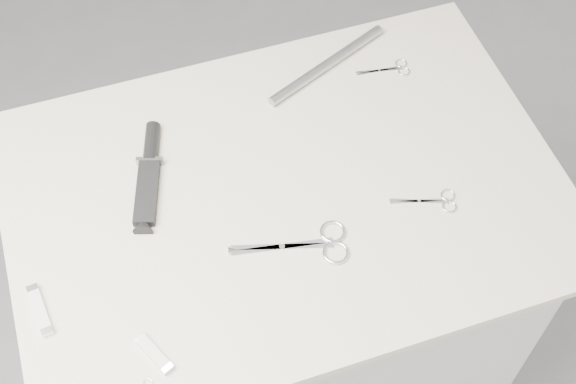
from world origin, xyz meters
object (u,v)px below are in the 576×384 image
object	(u,v)px
large_shears	(316,244)
pocket_knife_b	(154,354)
pocket_knife_a	(40,310)
embroidery_scissors_a	(436,201)
metal_rail	(327,64)
plinth	(286,306)
sheathed_knife	(149,169)
embroidery_scissors_b	(392,69)

from	to	relation	value
large_shears	pocket_knife_b	bearing A→B (deg)	-147.29
pocket_knife_a	embroidery_scissors_a	bearing A→B (deg)	-97.88
embroidery_scissors_a	metal_rail	world-z (taller)	metal_rail
plinth	metal_rail	xyz separation A→B (m)	(0.17, 0.26, 0.48)
plinth	embroidery_scissors_a	xyz separation A→B (m)	(0.25, -0.11, 0.47)
metal_rail	pocket_knife_b	bearing A→B (deg)	-133.77
embroidery_scissors_a	pocket_knife_b	size ratio (longest dim) A/B	1.49
pocket_knife_a	pocket_knife_b	xyz separation A→B (m)	(0.16, -0.13, -0.00)
embroidery_scissors_a	sheathed_knife	bearing A→B (deg)	172.48
plinth	sheathed_knife	xyz separation A→B (m)	(-0.22, 0.12, 0.48)
embroidery_scissors_b	pocket_knife_b	xyz separation A→B (m)	(-0.59, -0.45, 0.00)
sheathed_knife	metal_rail	xyz separation A→B (m)	(0.40, 0.14, 0.00)
plinth	large_shears	size ratio (longest dim) A/B	4.38
plinth	pocket_knife_b	xyz separation A→B (m)	(-0.30, -0.24, 0.48)
pocket_knife_a	plinth	bearing A→B (deg)	-84.60
large_shears	plinth	bearing A→B (deg)	109.09
pocket_knife_b	sheathed_knife	bearing A→B (deg)	-36.64
large_shears	pocket_knife_a	distance (m)	0.47
plinth	embroidery_scissors_b	xyz separation A→B (m)	(0.30, 0.21, 0.47)
large_shears	pocket_knife_b	size ratio (longest dim) A/B	2.58
large_shears	metal_rail	bearing A→B (deg)	80.46
sheathed_knife	pocket_knife_a	bearing A→B (deg)	150.75
metal_rail	sheathed_knife	bearing A→B (deg)	-160.58
embroidery_scissors_a	pocket_knife_a	size ratio (longest dim) A/B	1.21
embroidery_scissors_b	pocket_knife_b	bearing A→B (deg)	-134.75
pocket_knife_a	pocket_knife_b	size ratio (longest dim) A/B	1.24
sheathed_knife	embroidery_scissors_a	bearing A→B (deg)	-98.23
large_shears	embroidery_scissors_b	world-z (taller)	large_shears
plinth	embroidery_scissors_b	size ratio (longest dim) A/B	8.21
plinth	large_shears	distance (m)	0.49
embroidery_scissors_b	pocket_knife_a	size ratio (longest dim) A/B	1.11
embroidery_scissors_a	sheathed_knife	world-z (taller)	sheathed_knife
large_shears	pocket_knife_b	world-z (taller)	pocket_knife_b
plinth	pocket_knife_a	distance (m)	0.67
plinth	large_shears	world-z (taller)	large_shears
pocket_knife_a	large_shears	bearing A→B (deg)	-100.11
pocket_knife_b	metal_rail	distance (m)	0.68
pocket_knife_b	pocket_knife_a	bearing A→B (deg)	25.28
large_shears	embroidery_scissors_b	size ratio (longest dim) A/B	1.88
pocket_knife_b	plinth	bearing A→B (deg)	-76.46
metal_rail	plinth	bearing A→B (deg)	-124.10
embroidery_scissors_a	pocket_knife_b	distance (m)	0.56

